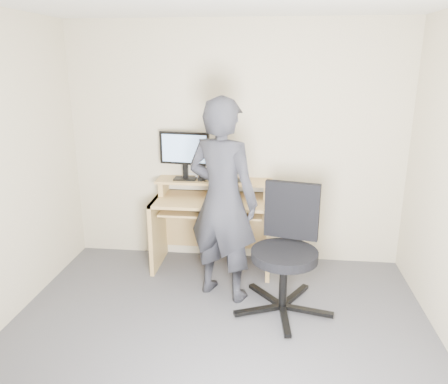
% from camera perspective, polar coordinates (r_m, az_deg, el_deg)
% --- Properties ---
extents(ground, '(3.50, 3.50, 0.00)m').
position_cam_1_polar(ground, '(3.46, -1.47, -20.51)').
color(ground, '#555459').
rests_on(ground, ground).
extents(back_wall, '(3.50, 0.02, 2.50)m').
position_cam_1_polar(back_wall, '(4.57, 1.45, 6.12)').
color(back_wall, beige).
rests_on(back_wall, ground).
extents(desk, '(1.20, 0.60, 0.91)m').
position_cam_1_polar(desk, '(4.56, -1.37, -3.04)').
color(desk, tan).
rests_on(desk, ground).
extents(monitor, '(0.52, 0.15, 0.50)m').
position_cam_1_polar(monitor, '(4.49, -5.18, 5.31)').
color(monitor, black).
rests_on(monitor, desk).
extents(external_drive, '(0.09, 0.14, 0.20)m').
position_cam_1_polar(external_drive, '(4.54, -2.90, 2.92)').
color(external_drive, black).
rests_on(external_drive, desk).
extents(travel_mug, '(0.09, 0.09, 0.18)m').
position_cam_1_polar(travel_mug, '(4.48, 0.82, 2.62)').
color(travel_mug, '#B6B5BA').
rests_on(travel_mug, desk).
extents(smartphone, '(0.08, 0.14, 0.01)m').
position_cam_1_polar(smartphone, '(4.49, 1.95, 1.53)').
color(smartphone, black).
rests_on(smartphone, desk).
extents(charger, '(0.05, 0.04, 0.03)m').
position_cam_1_polar(charger, '(4.48, -3.12, 1.65)').
color(charger, black).
rests_on(charger, desk).
extents(headphones, '(0.16, 0.16, 0.06)m').
position_cam_1_polar(headphones, '(4.62, -4.41, 1.97)').
color(headphones, silver).
rests_on(headphones, desk).
extents(keyboard, '(0.49, 0.34, 0.03)m').
position_cam_1_polar(keyboard, '(4.37, -1.93, -2.32)').
color(keyboard, black).
rests_on(keyboard, desk).
extents(mouse, '(0.11, 0.08, 0.04)m').
position_cam_1_polar(mouse, '(4.29, 3.63, -1.27)').
color(mouse, black).
rests_on(mouse, desk).
extents(office_chair, '(0.85, 0.83, 1.07)m').
position_cam_1_polar(office_chair, '(3.79, 8.19, -6.88)').
color(office_chair, black).
rests_on(office_chair, ground).
extents(person, '(0.78, 0.66, 1.83)m').
position_cam_1_polar(person, '(3.84, -0.20, -1.16)').
color(person, black).
rests_on(person, ground).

